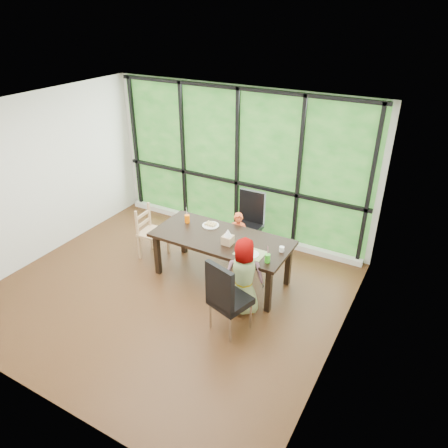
{
  "coord_description": "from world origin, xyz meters",
  "views": [
    {
      "loc": [
        3.25,
        -4.08,
        3.92
      ],
      "look_at": [
        0.62,
        0.61,
        1.05
      ],
      "focal_mm": 33.75,
      "sensor_mm": 36.0,
      "label": 1
    }
  ],
  "objects": [
    {
      "name": "ground",
      "position": [
        0.0,
        0.0,
        0.0
      ],
      "size": [
        5.0,
        5.0,
        0.0
      ],
      "primitive_type": "plane",
      "color": "black",
      "rests_on": "ground"
    },
    {
      "name": "back_wall",
      "position": [
        0.0,
        2.25,
        1.35
      ],
      "size": [
        5.0,
        0.0,
        5.0
      ],
      "primitive_type": "plane",
      "rotation": [
        1.57,
        0.0,
        0.0
      ],
      "color": "silver",
      "rests_on": "ground"
    },
    {
      "name": "foliage_backdrop",
      "position": [
        0.0,
        2.23,
        1.35
      ],
      "size": [
        4.8,
        0.02,
        2.65
      ],
      "primitive_type": "cube",
      "color": "#1A5119",
      "rests_on": "back_wall"
    },
    {
      "name": "window_mullions",
      "position": [
        0.0,
        2.19,
        1.35
      ],
      "size": [
        4.8,
        0.06,
        2.65
      ],
      "primitive_type": null,
      "color": "black",
      "rests_on": "back_wall"
    },
    {
      "name": "window_sill",
      "position": [
        0.0,
        2.15,
        0.05
      ],
      "size": [
        4.8,
        0.12,
        0.1
      ],
      "primitive_type": "cube",
      "color": "silver",
      "rests_on": "ground"
    },
    {
      "name": "dining_table",
      "position": [
        0.52,
        0.71,
        0.38
      ],
      "size": [
        2.19,
        1.12,
        0.75
      ],
      "primitive_type": "cube",
      "rotation": [
        0.0,
        0.0,
        -0.09
      ],
      "color": "black",
      "rests_on": "ground"
    },
    {
      "name": "chair_window_leather",
      "position": [
        0.5,
        1.63,
        0.54
      ],
      "size": [
        0.47,
        0.47,
        1.08
      ],
      "primitive_type": "cube",
      "rotation": [
        0.0,
        0.0,
        0.02
      ],
      "color": "black",
      "rests_on": "ground"
    },
    {
      "name": "chair_interior_leather",
      "position": [
        1.2,
        -0.24,
        0.54
      ],
      "size": [
        0.57,
        0.57,
        1.08
      ],
      "primitive_type": "cube",
      "rotation": [
        0.0,
        0.0,
        2.85
      ],
      "color": "black",
      "rests_on": "ground"
    },
    {
      "name": "chair_end_beech",
      "position": [
        -0.82,
        0.73,
        0.45
      ],
      "size": [
        0.43,
        0.45,
        0.9
      ],
      "primitive_type": "cube",
      "rotation": [
        0.0,
        0.0,
        1.64
      ],
      "color": "tan",
      "rests_on": "ground"
    },
    {
      "name": "child_toddler",
      "position": [
        0.52,
        1.27,
        0.45
      ],
      "size": [
        0.37,
        0.28,
        0.9
      ],
      "primitive_type": "imported",
      "rotation": [
        0.0,
        0.0,
        0.22
      ],
      "color": "#E55226",
      "rests_on": "ground"
    },
    {
      "name": "child_older",
      "position": [
        1.15,
        0.18,
        0.58
      ],
      "size": [
        0.66,
        0.56,
        1.16
      ],
      "primitive_type": "imported",
      "rotation": [
        0.0,
        0.0,
        3.54
      ],
      "color": "gray",
      "rests_on": "ground"
    },
    {
      "name": "placemat",
      "position": [
        1.1,
        0.51,
        0.75
      ],
      "size": [
        0.41,
        0.3,
        0.01
      ],
      "primitive_type": "cube",
      "color": "tan",
      "rests_on": "dining_table"
    },
    {
      "name": "plate_far",
      "position": [
        0.2,
        0.94,
        0.76
      ],
      "size": [
        0.27,
        0.27,
        0.02
      ],
      "primitive_type": "cylinder",
      "color": "white",
      "rests_on": "dining_table"
    },
    {
      "name": "plate_near",
      "position": [
        1.12,
        0.48,
        0.76
      ],
      "size": [
        0.25,
        0.25,
        0.02
      ],
      "primitive_type": "cylinder",
      "color": "white",
      "rests_on": "dining_table"
    },
    {
      "name": "orange_cup",
      "position": [
        -0.2,
        0.86,
        0.81
      ],
      "size": [
        0.08,
        0.08,
        0.13
      ],
      "primitive_type": "cylinder",
      "color": "#FF6C04",
      "rests_on": "dining_table"
    },
    {
      "name": "green_cup",
      "position": [
        1.41,
        0.42,
        0.81
      ],
      "size": [
        0.08,
        0.08,
        0.12
      ],
      "primitive_type": "cylinder",
      "color": "green",
      "rests_on": "dining_table"
    },
    {
      "name": "white_mug",
      "position": [
        1.47,
        0.77,
        0.79
      ],
      "size": [
        0.07,
        0.07,
        0.07
      ],
      "primitive_type": "cylinder",
      "color": "white",
      "rests_on": "dining_table"
    },
    {
      "name": "tissue_box",
      "position": [
        0.7,
        0.59,
        0.82
      ],
      "size": [
        0.15,
        0.15,
        0.13
      ],
      "primitive_type": "cube",
      "color": "tan",
      "rests_on": "dining_table"
    },
    {
      "name": "crepe_rolls_far",
      "position": [
        0.2,
        0.94,
        0.78
      ],
      "size": [
        0.2,
        0.12,
        0.04
      ],
      "primitive_type": null,
      "color": "tan",
      "rests_on": "plate_far"
    },
    {
      "name": "crepe_rolls_near",
      "position": [
        1.12,
        0.48,
        0.78
      ],
      "size": [
        0.05,
        0.12,
        0.04
      ],
      "primitive_type": null,
      "color": "tan",
      "rests_on": "plate_near"
    },
    {
      "name": "straw_white",
      "position": [
        -0.2,
        0.86,
        0.92
      ],
      "size": [
        0.01,
        0.04,
        0.2
      ],
      "primitive_type": "cylinder",
      "rotation": [
        0.14,
        0.0,
        0.0
      ],
      "color": "white",
      "rests_on": "orange_cup"
    },
    {
      "name": "straw_pink",
      "position": [
        1.41,
        0.42,
        0.91
      ],
      "size": [
        0.01,
        0.04,
        0.2
      ],
      "primitive_type": "cylinder",
      "rotation": [
        0.14,
        0.0,
        0.0
      ],
      "color": "pink",
      "rests_on": "green_cup"
    },
    {
      "name": "tissue",
      "position": [
        0.7,
        0.59,
        0.94
      ],
      "size": [
        0.12,
        0.12,
        0.11
      ],
      "primitive_type": "cone",
      "color": "white",
      "rests_on": "tissue_box"
    }
  ]
}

